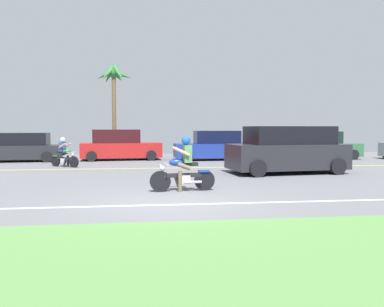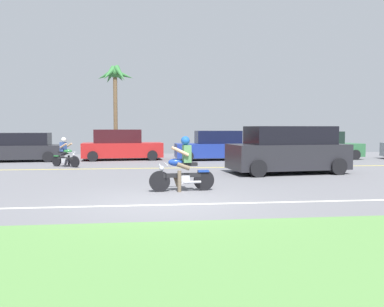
% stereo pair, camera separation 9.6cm
% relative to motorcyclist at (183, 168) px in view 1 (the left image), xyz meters
% --- Properties ---
extents(ground, '(56.00, 30.00, 0.04)m').
position_rel_motorcyclist_xyz_m(ground, '(-0.48, 1.38, -0.67)').
color(ground, slate).
extents(grass_median, '(56.00, 3.80, 0.06)m').
position_rel_motorcyclist_xyz_m(grass_median, '(-0.48, -5.72, -0.62)').
color(grass_median, '#548442').
rests_on(grass_median, ground).
extents(lane_line_near, '(50.40, 0.12, 0.01)m').
position_rel_motorcyclist_xyz_m(lane_line_near, '(-0.48, -1.95, -0.65)').
color(lane_line_near, silver).
rests_on(lane_line_near, ground).
extents(lane_line_far, '(50.40, 0.12, 0.01)m').
position_rel_motorcyclist_xyz_m(lane_line_far, '(-0.48, 6.43, -0.65)').
color(lane_line_far, yellow).
rests_on(lane_line_far, ground).
extents(motorcyclist, '(1.85, 0.60, 1.55)m').
position_rel_motorcyclist_xyz_m(motorcyclist, '(0.00, 0.00, 0.00)').
color(motorcyclist, black).
rests_on(motorcyclist, ground).
extents(suv_nearby, '(4.84, 2.58, 1.84)m').
position_rel_motorcyclist_xyz_m(suv_nearby, '(4.54, 3.94, 0.24)').
color(suv_nearby, '#232328').
rests_on(suv_nearby, ground).
extents(parked_car_0, '(4.40, 2.27, 1.52)m').
position_rel_motorcyclist_xyz_m(parked_car_0, '(-7.59, 10.95, 0.06)').
color(parked_car_0, '#232328').
rests_on(parked_car_0, ground).
extents(parked_car_1, '(4.51, 2.16, 1.69)m').
position_rel_motorcyclist_xyz_m(parked_car_1, '(-2.40, 11.28, 0.13)').
color(parked_car_1, '#AD1E1E').
rests_on(parked_car_1, ground).
extents(parked_car_2, '(4.24, 1.88, 1.62)m').
position_rel_motorcyclist_xyz_m(parked_car_2, '(2.78, 10.58, 0.10)').
color(parked_car_2, navy).
rests_on(parked_car_2, ground).
extents(parked_car_3, '(4.49, 2.12, 1.58)m').
position_rel_motorcyclist_xyz_m(parked_car_3, '(8.90, 10.62, 0.08)').
color(parked_car_3, '#2D663D').
rests_on(parked_car_3, ground).
extents(palm_tree_0, '(2.36, 2.16, 5.64)m').
position_rel_motorcyclist_xyz_m(palm_tree_0, '(-2.90, 14.16, 4.00)').
color(palm_tree_0, brown).
rests_on(palm_tree_0, ground).
extents(motorcyclist_distant, '(1.39, 0.95, 1.35)m').
position_rel_motorcyclist_xyz_m(motorcyclist_distant, '(-4.69, 7.55, -0.08)').
color(motorcyclist_distant, black).
rests_on(motorcyclist_distant, ground).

